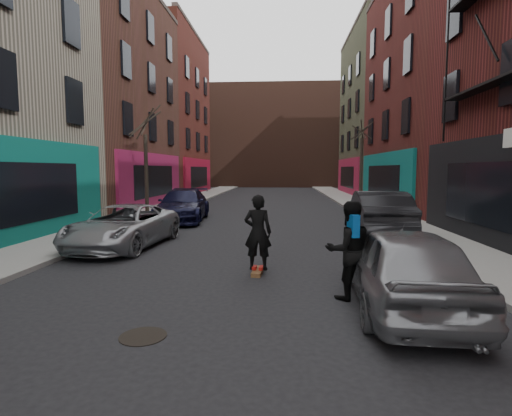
# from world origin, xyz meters

# --- Properties ---
(sidewalk_left) EXTENTS (2.50, 84.00, 0.13)m
(sidewalk_left) POSITION_xyz_m (-6.25, 30.00, 0.07)
(sidewalk_left) COLOR gray
(sidewalk_left) RESTS_ON ground
(sidewalk_right) EXTENTS (2.50, 84.00, 0.13)m
(sidewalk_right) POSITION_xyz_m (6.25, 30.00, 0.07)
(sidewalk_right) COLOR gray
(sidewalk_right) RESTS_ON ground
(building_far) EXTENTS (40.00, 10.00, 14.00)m
(building_far) POSITION_xyz_m (0.00, 56.00, 7.00)
(building_far) COLOR #47281E
(building_far) RESTS_ON ground
(tree_left_far) EXTENTS (2.00, 2.00, 6.50)m
(tree_left_far) POSITION_xyz_m (-6.20, 18.00, 3.38)
(tree_left_far) COLOR black
(tree_left_far) RESTS_ON sidewalk_left
(tree_right_far) EXTENTS (2.00, 2.00, 6.80)m
(tree_right_far) POSITION_xyz_m (6.20, 24.00, 3.53)
(tree_right_far) COLOR black
(tree_right_far) RESTS_ON sidewalk_right
(parked_left_far) EXTENTS (2.64, 5.04, 1.35)m
(parked_left_far) POSITION_xyz_m (-4.00, 9.42, 0.68)
(parked_left_far) COLOR #95979D
(parked_left_far) RESTS_ON ground
(parked_left_end) EXTENTS (2.50, 5.35, 1.51)m
(parked_left_end) POSITION_xyz_m (-3.71, 15.87, 0.76)
(parked_left_end) COLOR black
(parked_left_end) RESTS_ON ground
(parked_right_far) EXTENTS (2.01, 4.51, 1.51)m
(parked_right_far) POSITION_xyz_m (3.20, 4.31, 0.75)
(parked_right_far) COLOR gray
(parked_right_far) RESTS_ON ground
(parked_right_end) EXTENTS (2.01, 5.16, 1.67)m
(parked_right_end) POSITION_xyz_m (4.60, 12.27, 0.84)
(parked_right_end) COLOR black
(parked_right_end) RESTS_ON ground
(skateboard) EXTENTS (0.28, 0.81, 0.10)m
(skateboard) POSITION_xyz_m (0.46, 6.48, 0.05)
(skateboard) COLOR brown
(skateboard) RESTS_ON ground
(skateboarder) EXTENTS (0.68, 0.48, 1.79)m
(skateboarder) POSITION_xyz_m (0.46, 6.48, 1.00)
(skateboarder) COLOR black
(skateboarder) RESTS_ON skateboard
(pedestrian) EXTENTS (1.05, 0.89, 1.88)m
(pedestrian) POSITION_xyz_m (2.31, 4.76, 0.95)
(pedestrian) COLOR black
(pedestrian) RESTS_ON ground
(manhole) EXTENTS (0.74, 0.74, 0.01)m
(manhole) POSITION_xyz_m (-1.02, 2.78, 0.01)
(manhole) COLOR black
(manhole) RESTS_ON ground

